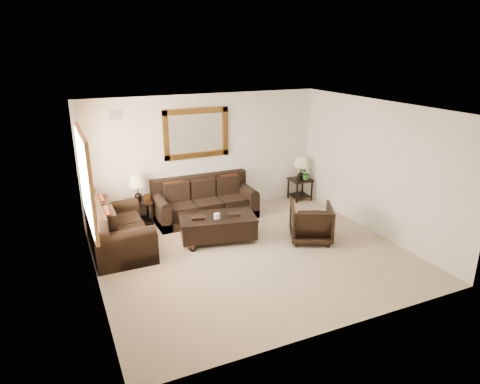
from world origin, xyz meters
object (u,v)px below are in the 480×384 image
sofa (205,204)px  armchair (311,221)px  end_table_right (301,172)px  coffee_table (218,225)px  end_table_left (138,193)px  loveseat (116,232)px

sofa → armchair: size_ratio=2.74×
end_table_right → coffee_table: size_ratio=0.68×
sofa → end_table_left: 1.49m
end_table_left → armchair: 3.65m
sofa → armchair: 2.50m
coffee_table → loveseat: bearing=-178.7°
loveseat → coffee_table: (1.91, -0.36, -0.05)m
loveseat → end_table_right: (4.67, 1.02, 0.34)m
end_table_left → end_table_right: size_ratio=1.05×
loveseat → end_table_left: end_table_left is taller
end_table_left → armchair: size_ratio=1.40×
end_table_left → coffee_table: size_ratio=0.71×
sofa → coffee_table: bearing=-97.6°
end_table_right → coffee_table: 3.11m
end_table_right → armchair: end_table_right is taller
coffee_table → armchair: 1.85m
sofa → loveseat: size_ratio=1.26×
loveseat → coffee_table: 1.94m
end_table_right → armchair: 2.41m
end_table_left → coffee_table: end_table_left is taller
coffee_table → armchair: bearing=-12.5°
end_table_left → sofa: bearing=-5.6°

